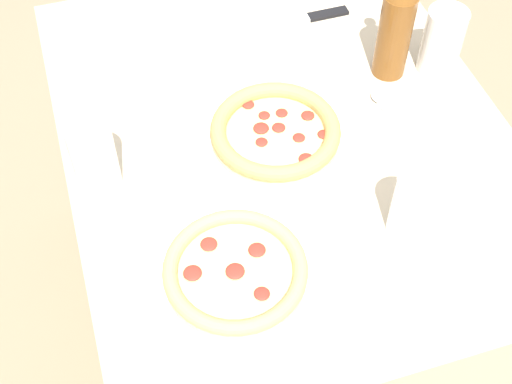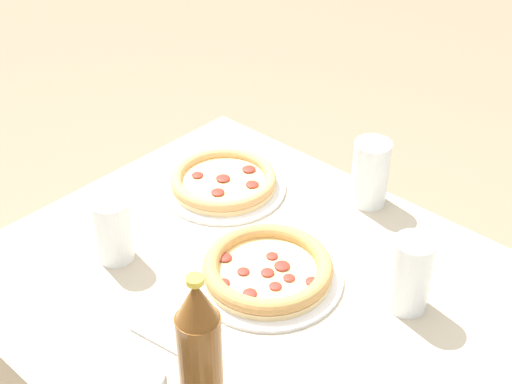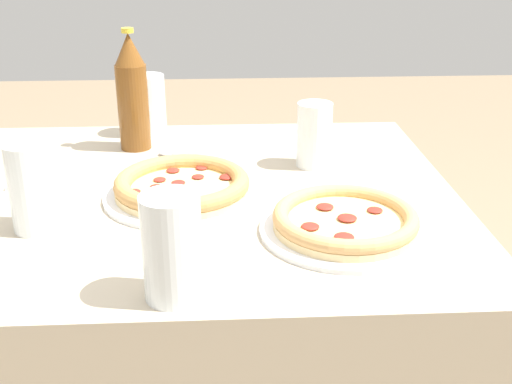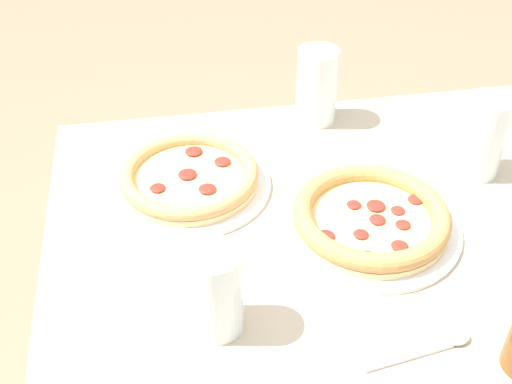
{
  "view_description": "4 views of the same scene",
  "coord_description": "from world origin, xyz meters",
  "px_view_note": "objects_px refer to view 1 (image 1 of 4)",
  "views": [
    {
      "loc": [
        0.88,
        -0.33,
        1.71
      ],
      "look_at": [
        0.18,
        -0.11,
        0.78
      ],
      "focal_mm": 50.0,
      "sensor_mm": 36.0,
      "label": 1
    },
    {
      "loc": [
        -0.64,
        0.73,
        1.62
      ],
      "look_at": [
        0.15,
        -0.14,
        0.79
      ],
      "focal_mm": 50.0,
      "sensor_mm": 36.0,
      "label": 2
    },
    {
      "loc": [
        0.1,
        -1.1,
        1.18
      ],
      "look_at": [
        0.15,
        -0.1,
        0.76
      ],
      "focal_mm": 45.0,
      "sensor_mm": 36.0,
      "label": 3
    },
    {
      "loc": [
        0.32,
        0.69,
        1.39
      ],
      "look_at": [
        0.19,
        -0.1,
        0.75
      ],
      "focal_mm": 45.0,
      "sensor_mm": 36.0,
      "label": 4
    }
  ],
  "objects_px": {
    "glass_iced_tea": "(184,49)",
    "glass_orange_juice": "(94,159)",
    "pizza_salami": "(235,272)",
    "glass_red_wine": "(441,44)",
    "glass_mango_juice": "(412,207)",
    "pizza_pepperoni": "(275,133)",
    "spoon": "(390,111)",
    "knife": "(304,19)",
    "beer_bottle": "(397,22)"
  },
  "relations": [
    {
      "from": "pizza_pepperoni",
      "to": "pizza_salami",
      "type": "bearing_deg",
      "value": -30.1
    },
    {
      "from": "glass_orange_juice",
      "to": "glass_red_wine",
      "type": "bearing_deg",
      "value": 98.2
    },
    {
      "from": "glass_red_wine",
      "to": "glass_orange_juice",
      "type": "distance_m",
      "value": 0.72
    },
    {
      "from": "glass_mango_juice",
      "to": "glass_orange_juice",
      "type": "bearing_deg",
      "value": -117.61
    },
    {
      "from": "pizza_salami",
      "to": "knife",
      "type": "xyz_separation_m",
      "value": [
        -0.59,
        0.33,
        -0.02
      ]
    },
    {
      "from": "pizza_pepperoni",
      "to": "glass_mango_juice",
      "type": "height_order",
      "value": "glass_mango_juice"
    },
    {
      "from": "glass_orange_juice",
      "to": "spoon",
      "type": "bearing_deg",
      "value": 91.01
    },
    {
      "from": "knife",
      "to": "spoon",
      "type": "xyz_separation_m",
      "value": [
        0.32,
        0.06,
        0.0
      ]
    },
    {
      "from": "glass_iced_tea",
      "to": "glass_red_wine",
      "type": "bearing_deg",
      "value": 74.88
    },
    {
      "from": "beer_bottle",
      "to": "knife",
      "type": "distance_m",
      "value": 0.26
    },
    {
      "from": "glass_iced_tea",
      "to": "knife",
      "type": "distance_m",
      "value": 0.31
    },
    {
      "from": "pizza_pepperoni",
      "to": "glass_iced_tea",
      "type": "distance_m",
      "value": 0.26
    },
    {
      "from": "glass_red_wine",
      "to": "spoon",
      "type": "distance_m",
      "value": 0.18
    },
    {
      "from": "glass_red_wine",
      "to": "spoon",
      "type": "xyz_separation_m",
      "value": [
        0.09,
        -0.14,
        -0.06
      ]
    },
    {
      "from": "spoon",
      "to": "glass_orange_juice",
      "type": "bearing_deg",
      "value": -88.99
    },
    {
      "from": "glass_mango_juice",
      "to": "knife",
      "type": "distance_m",
      "value": 0.58
    },
    {
      "from": "glass_iced_tea",
      "to": "glass_orange_juice",
      "type": "bearing_deg",
      "value": -42.5
    },
    {
      "from": "glass_red_wine",
      "to": "spoon",
      "type": "height_order",
      "value": "glass_red_wine"
    },
    {
      "from": "pizza_pepperoni",
      "to": "pizza_salami",
      "type": "distance_m",
      "value": 0.31
    },
    {
      "from": "glass_iced_tea",
      "to": "glass_mango_juice",
      "type": "distance_m",
      "value": 0.56
    },
    {
      "from": "pizza_pepperoni",
      "to": "glass_iced_tea",
      "type": "bearing_deg",
      "value": -153.4
    },
    {
      "from": "knife",
      "to": "spoon",
      "type": "distance_m",
      "value": 0.32
    },
    {
      "from": "glass_orange_juice",
      "to": "spoon",
      "type": "relative_size",
      "value": 0.95
    },
    {
      "from": "beer_bottle",
      "to": "pizza_salami",
      "type": "bearing_deg",
      "value": -48.61
    },
    {
      "from": "pizza_pepperoni",
      "to": "glass_mango_juice",
      "type": "bearing_deg",
      "value": 30.33
    },
    {
      "from": "pizza_salami",
      "to": "glass_iced_tea",
      "type": "relative_size",
      "value": 1.88
    },
    {
      "from": "pizza_salami",
      "to": "glass_red_wine",
      "type": "bearing_deg",
      "value": 124.26
    },
    {
      "from": "glass_mango_juice",
      "to": "beer_bottle",
      "type": "relative_size",
      "value": 0.5
    },
    {
      "from": "pizza_pepperoni",
      "to": "glass_orange_juice",
      "type": "xyz_separation_m",
      "value": [
        0.01,
        -0.33,
        0.05
      ]
    },
    {
      "from": "glass_red_wine",
      "to": "glass_iced_tea",
      "type": "xyz_separation_m",
      "value": [
        -0.13,
        -0.49,
        0.0
      ]
    },
    {
      "from": "glass_orange_juice",
      "to": "pizza_salami",
      "type": "bearing_deg",
      "value": 33.92
    },
    {
      "from": "glass_orange_juice",
      "to": "knife",
      "type": "xyz_separation_m",
      "value": [
        -0.33,
        0.5,
        -0.06
      ]
    },
    {
      "from": "glass_orange_juice",
      "to": "beer_bottle",
      "type": "relative_size",
      "value": 0.56
    },
    {
      "from": "pizza_salami",
      "to": "glass_iced_tea",
      "type": "xyz_separation_m",
      "value": [
        -0.5,
        0.04,
        0.05
      ]
    },
    {
      "from": "glass_red_wine",
      "to": "glass_mango_juice",
      "type": "height_order",
      "value": "glass_red_wine"
    },
    {
      "from": "pizza_pepperoni",
      "to": "glass_mango_juice",
      "type": "xyz_separation_m",
      "value": [
        0.26,
        0.15,
        0.04
      ]
    },
    {
      "from": "glass_iced_tea",
      "to": "beer_bottle",
      "type": "bearing_deg",
      "value": 74.05
    },
    {
      "from": "pizza_pepperoni",
      "to": "knife",
      "type": "height_order",
      "value": "pizza_pepperoni"
    },
    {
      "from": "pizza_salami",
      "to": "beer_bottle",
      "type": "relative_size",
      "value": 1.06
    },
    {
      "from": "pizza_salami",
      "to": "knife",
      "type": "height_order",
      "value": "pizza_salami"
    },
    {
      "from": "glass_orange_juice",
      "to": "knife",
      "type": "height_order",
      "value": "glass_orange_juice"
    },
    {
      "from": "glass_mango_juice",
      "to": "beer_bottle",
      "type": "distance_m",
      "value": 0.4
    },
    {
      "from": "pizza_salami",
      "to": "spoon",
      "type": "distance_m",
      "value": 0.48
    },
    {
      "from": "glass_mango_juice",
      "to": "beer_bottle",
      "type": "xyz_separation_m",
      "value": [
        -0.37,
        0.13,
        0.06
      ]
    },
    {
      "from": "glass_red_wine",
      "to": "glass_iced_tea",
      "type": "relative_size",
      "value": 0.95
    },
    {
      "from": "pizza_salami",
      "to": "spoon",
      "type": "height_order",
      "value": "pizza_salami"
    },
    {
      "from": "glass_mango_juice",
      "to": "spoon",
      "type": "xyz_separation_m",
      "value": [
        -0.26,
        0.08,
        -0.06
      ]
    },
    {
      "from": "pizza_pepperoni",
      "to": "glass_red_wine",
      "type": "height_order",
      "value": "glass_red_wine"
    },
    {
      "from": "glass_iced_tea",
      "to": "knife",
      "type": "height_order",
      "value": "glass_iced_tea"
    },
    {
      "from": "glass_orange_juice",
      "to": "beer_bottle",
      "type": "height_order",
      "value": "beer_bottle"
    }
  ]
}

